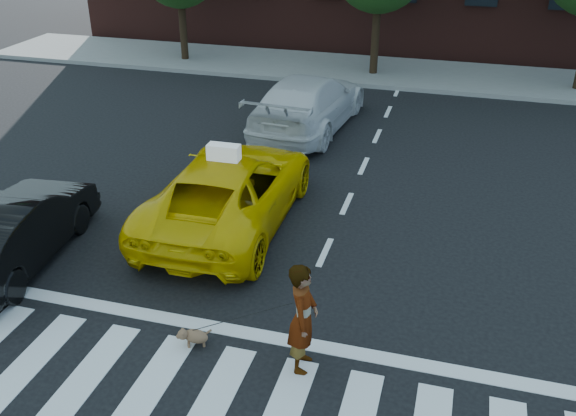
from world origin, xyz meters
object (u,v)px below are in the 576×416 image
(taxi, at_px, (229,190))
(black_sedan, at_px, (14,229))
(white_suv, at_px, (308,102))
(woman, at_px, (303,318))
(dog, at_px, (193,336))

(taxi, bearing_deg, black_sedan, 36.81)
(black_sedan, xyz_separation_m, white_suv, (3.52, 8.56, 0.10))
(taxi, xyz_separation_m, white_suv, (0.18, 5.98, 0.03))
(taxi, height_order, black_sedan, taxi)
(black_sedan, bearing_deg, woman, 160.44)
(taxi, height_order, white_suv, white_suv)
(white_suv, xyz_separation_m, woman, (2.47, -9.96, 0.10))
(woman, bearing_deg, white_suv, 8.62)
(white_suv, height_order, dog, white_suv)
(black_sedan, bearing_deg, dog, 155.01)
(black_sedan, distance_m, woman, 6.15)
(white_suv, distance_m, woman, 10.27)
(taxi, bearing_deg, white_suv, -92.63)
(taxi, relative_size, white_suv, 1.00)
(dog, bearing_deg, white_suv, 69.22)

